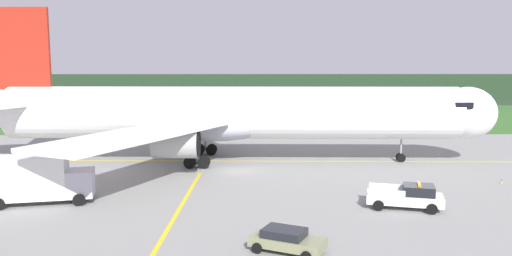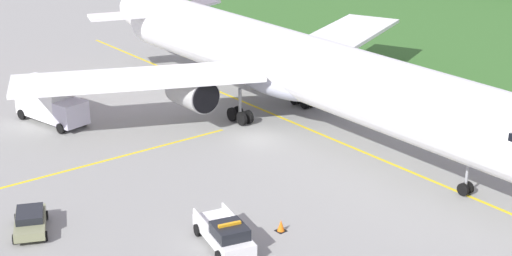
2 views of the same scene
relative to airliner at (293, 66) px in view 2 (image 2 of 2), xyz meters
The scene contains 9 objects.
ground 7.12m from the airliner, 79.50° to the right, with size 320.00×320.00×0.00m, color gray.
taxiway_centerline_main 5.10m from the airliner, ahead, with size 75.37×0.30×0.01m, color yellow.
taxiway_centerline_spur 20.55m from the airliner, 97.87° to the right, with size 27.82×0.30×0.01m, color yellow.
airliner is the anchor object (origin of this frame).
ops_pickup_truck 22.91m from the airliner, 52.17° to the right, with size 5.66×3.36×1.94m.
catering_truck 21.17m from the airliner, 129.46° to the right, with size 7.58×3.85×3.79m.
staff_car 26.72m from the airliner, 80.23° to the right, with size 4.50×3.45×1.30m.
apron_cone 20.57m from the airliner, 43.87° to the right, with size 0.62×0.62×0.77m.
taxiway_edge_light_west 23.78m from the airliner, 152.80° to the right, with size 0.12×0.12×0.45m.
Camera 2 is at (46.15, -37.75, 23.09)m, focal length 54.66 mm.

